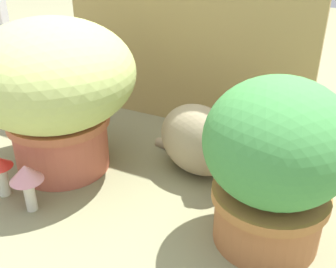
{
  "coord_description": "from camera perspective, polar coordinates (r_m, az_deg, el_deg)",
  "views": [
    {
      "loc": [
        0.55,
        -0.82,
        0.72
      ],
      "look_at": [
        0.1,
        0.06,
        0.18
      ],
      "focal_mm": 43.83,
      "sensor_mm": 36.0,
      "label": 1
    }
  ],
  "objects": [
    {
      "name": "ground_plane",
      "position": [
        1.22,
        -5.73,
        -7.61
      ],
      "size": [
        6.0,
        6.0,
        0.0
      ],
      "primitive_type": "plane",
      "color": "gray"
    },
    {
      "name": "mushroom_ornament_pink",
      "position": [
        1.14,
        -19.09,
        -5.69
      ],
      "size": [
        0.09,
        0.09,
        0.14
      ],
      "color": "silver",
      "rests_on": "ground"
    },
    {
      "name": "grass_planter",
      "position": [
        1.24,
        -15.6,
        6.36
      ],
      "size": [
        0.48,
        0.48,
        0.47
      ],
      "color": "#C3604A",
      "rests_on": "ground"
    },
    {
      "name": "cat",
      "position": [
        1.23,
        4.89,
        -0.61
      ],
      "size": [
        0.37,
        0.23,
        0.32
      ],
      "color": "tan",
      "rests_on": "ground"
    },
    {
      "name": "leafy_planter",
      "position": [
        0.95,
        14.66,
        -3.7
      ],
      "size": [
        0.33,
        0.33,
        0.42
      ],
      "color": "#AD6B3C",
      "rests_on": "ground"
    },
    {
      "name": "mushroom_ornament_red",
      "position": [
        1.24,
        -22.36,
        -4.49
      ],
      "size": [
        0.08,
        0.08,
        0.12
      ],
      "color": "silver",
      "rests_on": "ground"
    }
  ]
}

